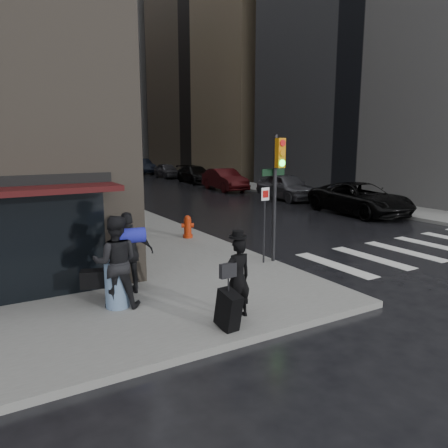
{
  "coord_description": "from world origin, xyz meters",
  "views": [
    {
      "loc": [
        -5.7,
        -8.09,
        3.67
      ],
      "look_at": [
        0.53,
        2.44,
        1.3
      ],
      "focal_mm": 35.0,
      "sensor_mm": 36.0,
      "label": 1
    }
  ],
  "objects_px": {
    "man_jeans": "(115,262)",
    "fire_hydrant": "(188,228)",
    "man_greycoat": "(129,253)",
    "parked_car_0": "(360,199)",
    "parked_car_3": "(196,174)",
    "man_overcoat": "(236,283)",
    "parked_car_1": "(286,186)",
    "parked_car_5": "(142,166)",
    "parked_car_2": "(225,180)",
    "traffic_light": "(276,181)",
    "parked_car_4": "(167,170)"
  },
  "relations": [
    {
      "from": "parked_car_5",
      "to": "fire_hydrant",
      "type": "bearing_deg",
      "value": -107.3
    },
    {
      "from": "man_overcoat",
      "to": "parked_car_5",
      "type": "height_order",
      "value": "man_overcoat"
    },
    {
      "from": "traffic_light",
      "to": "fire_hydrant",
      "type": "relative_size",
      "value": 4.44
    },
    {
      "from": "man_greycoat",
      "to": "parked_car_0",
      "type": "distance_m",
      "value": 14.85
    },
    {
      "from": "man_overcoat",
      "to": "traffic_light",
      "type": "height_order",
      "value": "traffic_light"
    },
    {
      "from": "parked_car_0",
      "to": "parked_car_5",
      "type": "xyz_separation_m",
      "value": [
        0.02,
        31.18,
        0.02
      ]
    },
    {
      "from": "parked_car_1",
      "to": "man_jeans",
      "type": "bearing_deg",
      "value": -134.61
    },
    {
      "from": "man_greycoat",
      "to": "parked_car_2",
      "type": "bearing_deg",
      "value": -113.21
    },
    {
      "from": "man_overcoat",
      "to": "man_jeans",
      "type": "relative_size",
      "value": 0.92
    },
    {
      "from": "man_greycoat",
      "to": "parked_car_4",
      "type": "xyz_separation_m",
      "value": [
        14.09,
        30.54,
        -0.4
      ]
    },
    {
      "from": "man_greycoat",
      "to": "fire_hydrant",
      "type": "relative_size",
      "value": 2.32
    },
    {
      "from": "man_overcoat",
      "to": "man_greycoat",
      "type": "bearing_deg",
      "value": -67.1
    },
    {
      "from": "man_overcoat",
      "to": "man_greycoat",
      "type": "distance_m",
      "value": 2.89
    },
    {
      "from": "traffic_light",
      "to": "man_greycoat",
      "type": "bearing_deg",
      "value": -178.24
    },
    {
      "from": "parked_car_3",
      "to": "man_jeans",
      "type": "bearing_deg",
      "value": -116.55
    },
    {
      "from": "man_overcoat",
      "to": "man_greycoat",
      "type": "relative_size",
      "value": 0.95
    },
    {
      "from": "parked_car_5",
      "to": "parked_car_2",
      "type": "bearing_deg",
      "value": -91.41
    },
    {
      "from": "parked_car_3",
      "to": "parked_car_5",
      "type": "relative_size",
      "value": 1.01
    },
    {
      "from": "man_jeans",
      "to": "parked_car_0",
      "type": "height_order",
      "value": "man_jeans"
    },
    {
      "from": "man_overcoat",
      "to": "parked_car_4",
      "type": "height_order",
      "value": "man_overcoat"
    },
    {
      "from": "fire_hydrant",
      "to": "parked_car_4",
      "type": "bearing_deg",
      "value": 68.24
    },
    {
      "from": "fire_hydrant",
      "to": "parked_car_0",
      "type": "xyz_separation_m",
      "value": [
        10.02,
        1.01,
        0.27
      ]
    },
    {
      "from": "man_overcoat",
      "to": "parked_car_3",
      "type": "relative_size",
      "value": 0.36
    },
    {
      "from": "fire_hydrant",
      "to": "traffic_light",
      "type": "bearing_deg",
      "value": -79.41
    },
    {
      "from": "man_greycoat",
      "to": "parked_car_2",
      "type": "distance_m",
      "value": 22.44
    },
    {
      "from": "fire_hydrant",
      "to": "parked_car_5",
      "type": "relative_size",
      "value": 0.17
    },
    {
      "from": "fire_hydrant",
      "to": "parked_car_1",
      "type": "xyz_separation_m",
      "value": [
        10.34,
        7.24,
        0.3
      ]
    },
    {
      "from": "man_greycoat",
      "to": "traffic_light",
      "type": "height_order",
      "value": "traffic_light"
    },
    {
      "from": "man_jeans",
      "to": "parked_car_3",
      "type": "xyz_separation_m",
      "value": [
        14.62,
        25.02,
        -0.42
      ]
    },
    {
      "from": "parked_car_3",
      "to": "parked_car_4",
      "type": "xyz_separation_m",
      "value": [
        -0.01,
        6.24,
        -0.02
      ]
    },
    {
      "from": "man_overcoat",
      "to": "parked_car_1",
      "type": "height_order",
      "value": "man_overcoat"
    },
    {
      "from": "parked_car_0",
      "to": "parked_car_2",
      "type": "xyz_separation_m",
      "value": [
        -0.45,
        12.47,
        0.01
      ]
    },
    {
      "from": "parked_car_2",
      "to": "parked_car_4",
      "type": "height_order",
      "value": "parked_car_2"
    },
    {
      "from": "man_jeans",
      "to": "fire_hydrant",
      "type": "distance_m",
      "value": 6.83
    },
    {
      "from": "man_jeans",
      "to": "parked_car_5",
      "type": "distance_m",
      "value": 40.13
    },
    {
      "from": "man_jeans",
      "to": "traffic_light",
      "type": "bearing_deg",
      "value": -147.7
    },
    {
      "from": "parked_car_1",
      "to": "parked_car_5",
      "type": "height_order",
      "value": "parked_car_1"
    },
    {
      "from": "parked_car_1",
      "to": "parked_car_3",
      "type": "distance_m",
      "value": 12.47
    },
    {
      "from": "parked_car_1",
      "to": "parked_car_3",
      "type": "relative_size",
      "value": 0.96
    },
    {
      "from": "man_overcoat",
      "to": "fire_hydrant",
      "type": "xyz_separation_m",
      "value": [
        2.43,
        7.17,
        -0.39
      ]
    },
    {
      "from": "fire_hydrant",
      "to": "parked_car_0",
      "type": "relative_size",
      "value": 0.15
    },
    {
      "from": "parked_car_0",
      "to": "man_jeans",
      "type": "bearing_deg",
      "value": -151.76
    },
    {
      "from": "parked_car_0",
      "to": "parked_car_3",
      "type": "height_order",
      "value": "parked_car_0"
    },
    {
      "from": "traffic_light",
      "to": "parked_car_1",
      "type": "relative_size",
      "value": 0.76
    },
    {
      "from": "man_jeans",
      "to": "parked_car_3",
      "type": "height_order",
      "value": "man_jeans"
    },
    {
      "from": "parked_car_4",
      "to": "parked_car_5",
      "type": "relative_size",
      "value": 0.84
    },
    {
      "from": "traffic_light",
      "to": "parked_car_3",
      "type": "height_order",
      "value": "traffic_light"
    },
    {
      "from": "parked_car_1",
      "to": "parked_car_2",
      "type": "xyz_separation_m",
      "value": [
        -0.77,
        6.24,
        -0.03
      ]
    },
    {
      "from": "parked_car_1",
      "to": "parked_car_5",
      "type": "bearing_deg",
      "value": 95.41
    },
    {
      "from": "man_jeans",
      "to": "man_overcoat",
      "type": "bearing_deg",
      "value": 154.05
    }
  ]
}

